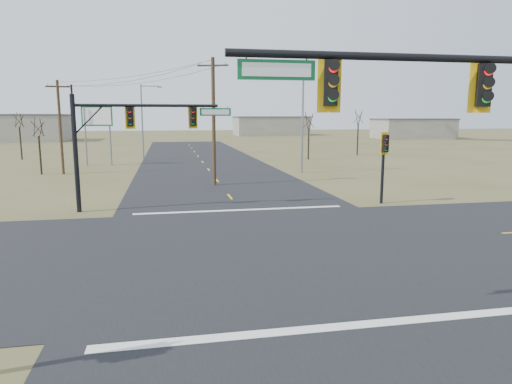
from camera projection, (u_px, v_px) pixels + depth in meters
ground at (269, 247)px, 18.89m from camera, size 320.00×320.00×0.00m
road_ew at (269, 247)px, 18.89m from camera, size 160.00×14.00×0.02m
road_ns at (269, 246)px, 18.89m from camera, size 14.00×160.00×0.02m
stop_bar_near at (333, 327)px, 11.62m from camera, size 12.00×0.40×0.01m
stop_bar_far at (240, 210)px, 26.15m from camera, size 12.00×0.40×0.01m
mast_arm_near at (494, 117)px, 11.53m from camera, size 10.62×0.58×7.33m
mast_arm_far at (133, 127)px, 25.60m from camera, size 8.83×0.55×6.54m
pedestal_signal_ne at (385, 152)px, 27.67m from camera, size 0.64×0.55×4.42m
utility_pole_near at (214, 120)px, 34.90m from camera, size 2.30×0.84×9.71m
utility_pole_far at (60, 126)px, 41.86m from camera, size 2.09×0.49×8.59m
highway_sign at (97, 124)px, 49.41m from camera, size 3.35×0.87×6.42m
streetlight_a at (301, 117)px, 42.64m from camera, size 2.64×0.40×9.41m
streetlight_c at (144, 118)px, 54.47m from camera, size 2.54×0.32×9.07m
bare_tree_a at (38, 127)px, 41.64m from camera, size 2.48×2.48×5.56m
bare_tree_b at (19, 119)px, 56.01m from camera, size 2.63×2.63×6.20m
bare_tree_c at (309, 120)px, 56.27m from camera, size 2.76×2.76×6.21m
bare_tree_d at (358, 116)px, 62.41m from camera, size 2.85×2.85×6.62m
warehouse_mid at (270, 126)px, 129.70m from camera, size 20.00×12.00×5.00m
warehouse_right at (413, 129)px, 111.17m from camera, size 18.00×10.00×4.50m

